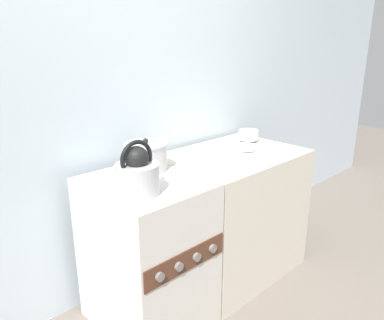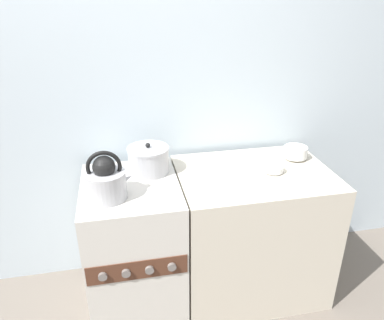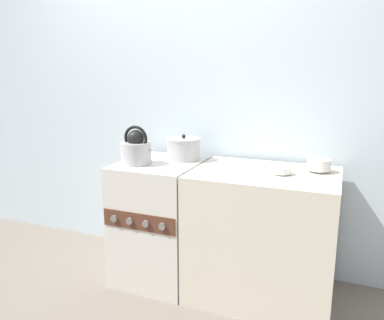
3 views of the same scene
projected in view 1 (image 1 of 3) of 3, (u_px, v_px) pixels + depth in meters
wall_back at (96, 91)px, 2.04m from camera, size 7.00×0.06×2.50m
stove at (147, 254)px, 2.01m from camera, size 0.52×0.64×0.83m
counter at (231, 213)px, 2.49m from camera, size 0.88×0.65×0.83m
kettle at (138, 174)px, 1.70m from camera, size 0.25×0.20×0.26m
cooking_pot at (146, 156)px, 2.03m from camera, size 0.23×0.23×0.18m
enamel_bowl at (249, 135)px, 2.63m from camera, size 0.14×0.14×0.08m
small_ceramic_bowl at (247, 147)px, 2.41m from camera, size 0.11×0.11×0.04m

